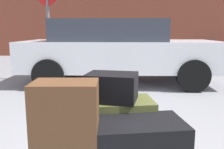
{
  "coord_description": "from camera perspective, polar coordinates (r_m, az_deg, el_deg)",
  "views": [
    {
      "loc": [
        0.04,
        -1.57,
        1.18
      ],
      "look_at": [
        0.0,
        1.2,
        0.69
      ],
      "focal_mm": 39.57,
      "sensor_mm": 36.0,
      "label": 1
    }
  ],
  "objects": [
    {
      "name": "duffel_bag_olive_stacked_top",
      "position": [
        1.87,
        -0.05,
        -10.98
      ],
      "size": [
        0.64,
        0.4,
        0.34
      ],
      "primitive_type": "cube",
      "rotation": [
        0.0,
        0.0,
        0.13
      ],
      "color": "#4C5128",
      "rests_on": "luggage_cart"
    },
    {
      "name": "duffel_bag_black_rear_left",
      "position": [
        1.61,
        5.76,
        -15.61
      ],
      "size": [
        0.63,
        0.43,
        0.3
      ],
      "primitive_type": "cube",
      "rotation": [
        0.0,
        0.0,
        0.14
      ],
      "color": "black",
      "rests_on": "luggage_cart"
    },
    {
      "name": "suitcase_brown_front_left",
      "position": [
        1.48,
        -10.5,
        -12.36
      ],
      "size": [
        0.37,
        0.25,
        0.56
      ],
      "primitive_type": "cube",
      "rotation": [
        0.0,
        0.0,
        0.02
      ],
      "color": "#51331E",
      "rests_on": "luggage_cart"
    },
    {
      "name": "duffel_bag_black_topmost_pile",
      "position": [
        1.79,
        -0.05,
        -2.86
      ],
      "size": [
        0.4,
        0.34,
        0.2
      ],
      "primitive_type": "cube",
      "rotation": [
        0.0,
        0.0,
        -0.2
      ],
      "color": "black",
      "rests_on": "duffel_bag_olive_stacked_top"
    },
    {
      "name": "parked_car",
      "position": [
        5.64,
        1.32,
        5.79
      ],
      "size": [
        4.33,
        1.98,
        1.42
      ],
      "color": "silver",
      "rests_on": "ground_plane"
    },
    {
      "name": "bicycle_leaning",
      "position": [
        11.95,
        22.9,
        5.41
      ],
      "size": [
        1.65,
        0.72,
        0.96
      ],
      "color": "black",
      "rests_on": "ground_plane"
    },
    {
      "name": "bollard_kerb_near",
      "position": [
        9.65,
        18.43,
        4.26
      ],
      "size": [
        0.22,
        0.22,
        0.58
      ],
      "primitive_type": "cylinder",
      "color": "#383838",
      "rests_on": "ground_plane"
    },
    {
      "name": "no_parking_sign",
      "position": [
        6.05,
        -14.51,
        11.77
      ],
      "size": [
        0.49,
        0.16,
        2.24
      ],
      "color": "slate",
      "rests_on": "ground_plane"
    }
  ]
}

